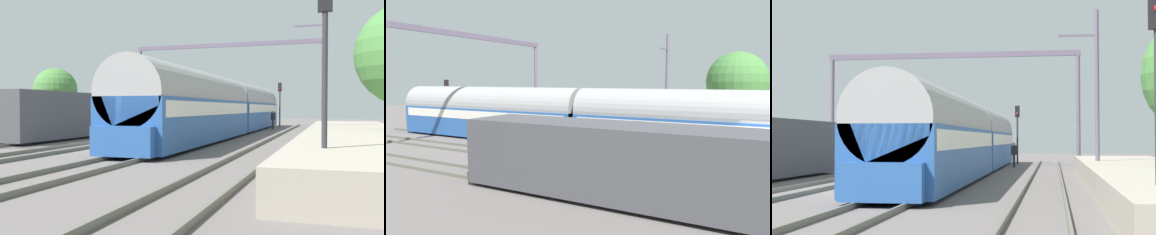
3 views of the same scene
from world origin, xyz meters
The scene contains 13 objects.
ground centered at (0.00, 0.00, 0.00)m, with size 120.00×120.00×0.00m, color #655E5C.
track_far_west centered at (-6.54, 0.00, 0.08)m, with size 1.52×60.00×0.16m.
track_west centered at (-2.18, 0.00, 0.08)m, with size 1.52×60.00×0.16m.
track_east centered at (2.18, 0.00, 0.08)m, with size 1.52×60.00×0.16m.
track_far_east centered at (6.54, 0.00, 0.08)m, with size 1.52×60.00×0.16m.
platform centered at (10.36, 2.00, 0.45)m, with size 4.40×28.00×0.90m.
passenger_train centered at (2.18, 11.05, 1.97)m, with size 2.93×32.85×3.82m.
freight_car centered at (-6.54, 4.58, 1.47)m, with size 2.80×13.00×2.70m.
person_crossing centered at (4.25, 19.64, 1.03)m, with size 0.43×0.29×1.73m.
railway_signal_far centered at (4.10, 26.09, 2.93)m, with size 0.36×0.30×4.54m.
catenary_gantry centered at (0.00, 19.32, 5.96)m, with size 17.48×0.28×7.86m.
catenary_pole_east_mid centered at (8.89, 7.24, 4.15)m, with size 1.90×0.20×8.00m.
tree_east_background centered at (12.65, 2.58, 4.38)m, with size 4.76×4.76×6.77m.
Camera 2 is at (-18.79, -0.30, 4.49)m, focal length 33.66 mm.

